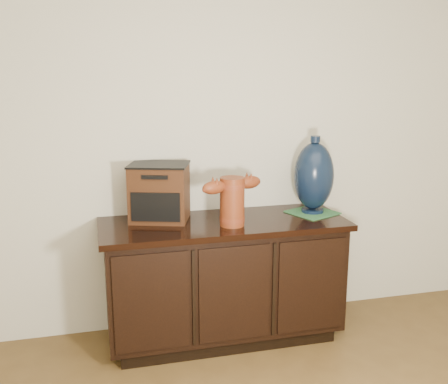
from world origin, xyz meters
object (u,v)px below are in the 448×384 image
object	(u,v)px
terracotta_vessel	(232,199)
spray_can	(172,206)
lamp_base	(314,176)
sideboard	(224,279)
tv_radio	(160,192)

from	to	relation	value
terracotta_vessel	spray_can	world-z (taller)	terracotta_vessel
lamp_base	spray_can	xyz separation A→B (m)	(-0.87, 0.08, -0.16)
terracotta_vessel	spray_can	size ratio (longest dim) A/B	2.53
sideboard	tv_radio	xyz separation A→B (m)	(-0.36, 0.12, 0.54)
sideboard	tv_radio	world-z (taller)	tv_radio
tv_radio	spray_can	distance (m)	0.12
sideboard	lamp_base	xyz separation A→B (m)	(0.58, 0.04, 0.60)
tv_radio	lamp_base	xyz separation A→B (m)	(0.94, -0.09, 0.06)
sideboard	tv_radio	size ratio (longest dim) A/B	3.59
tv_radio	lamp_base	distance (m)	0.95
tv_radio	spray_can	world-z (taller)	tv_radio
terracotta_vessel	spray_can	distance (m)	0.39
sideboard	terracotta_vessel	bearing A→B (deg)	-74.33
sideboard	tv_radio	bearing A→B (deg)	161.06
terracotta_vessel	tv_radio	bearing A→B (deg)	130.81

